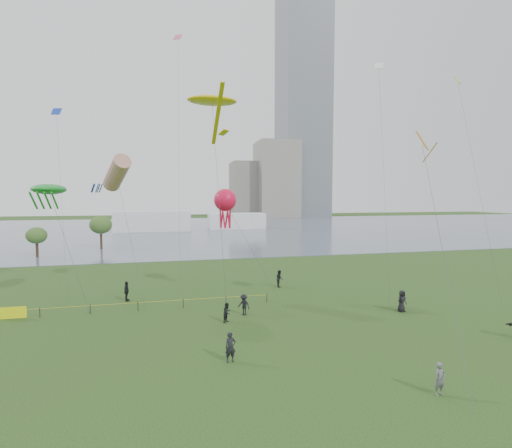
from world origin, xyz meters
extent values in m
plane|color=#1D3912|center=(0.00, 0.00, 0.00)|extent=(400.00, 400.00, 0.00)
cube|color=slate|center=(0.00, 100.00, 0.02)|extent=(400.00, 120.00, 0.08)
cube|color=slate|center=(62.00, 168.00, 60.00)|extent=(24.00, 24.00, 120.00)
cube|color=gray|center=(46.00, 162.00, 19.00)|extent=(20.00, 20.00, 38.00)
cube|color=slate|center=(32.00, 168.00, 14.00)|extent=(16.00, 18.00, 28.00)
cube|color=white|center=(-12.00, 95.00, 3.00)|extent=(22.00, 8.00, 6.00)
cube|color=white|center=(14.00, 98.00, 2.50)|extent=(18.00, 7.00, 5.00)
cylinder|color=#352118|center=(-20.23, 57.44, 1.48)|extent=(0.44, 0.44, 2.96)
ellipsoid|color=#436628|center=(-20.23, 57.44, 4.80)|extent=(4.21, 4.21, 3.55)
cylinder|color=#352118|center=(-29.04, 49.22, 1.15)|extent=(0.44, 0.44, 2.31)
ellipsoid|color=#436628|center=(-29.04, 49.22, 3.74)|extent=(3.28, 3.28, 2.77)
cylinder|color=black|center=(-17.91, 14.36, 0.42)|extent=(0.07, 0.07, 0.85)
cylinder|color=black|center=(-13.91, 14.36, 0.42)|extent=(0.07, 0.07, 0.85)
cylinder|color=black|center=(-9.91, 14.36, 0.42)|extent=(0.07, 0.07, 0.85)
cylinder|color=black|center=(-5.91, 14.36, 0.42)|extent=(0.07, 0.07, 0.85)
cylinder|color=black|center=(-1.91, 14.36, 0.42)|extent=(0.07, 0.07, 0.85)
cylinder|color=black|center=(2.09, 14.36, 0.42)|extent=(0.07, 0.07, 0.85)
cylinder|color=yellow|center=(-9.91, 14.36, 0.75)|extent=(24.00, 0.03, 0.03)
cube|color=#EAED0C|center=(-19.91, 14.36, 0.55)|extent=(2.00, 0.04, 1.00)
imported|color=#5A5E62|center=(6.48, -4.07, 0.87)|extent=(0.66, 0.46, 1.73)
imported|color=black|center=(-2.53, 9.55, 0.80)|extent=(0.96, 0.99, 1.60)
imported|color=black|center=(-0.84, 11.05, 0.91)|extent=(1.31, 1.32, 1.83)
imported|color=black|center=(-11.25, 17.92, 0.98)|extent=(0.67, 1.21, 1.96)
imported|color=black|center=(13.12, 8.81, 0.96)|extent=(1.06, 0.83, 1.93)
imported|color=black|center=(-3.44, 2.23, 0.94)|extent=(0.73, 0.53, 1.88)
imported|color=black|center=(5.10, 20.06, 0.96)|extent=(0.83, 1.01, 1.92)
cylinder|color=#3F3F42|center=(-2.36, 15.47, 9.98)|extent=(0.54, 5.84, 19.97)
ellipsoid|color=#DBC00B|center=(-2.61, 18.38, 19.97)|extent=(5.03, 3.15, 0.79)
cube|color=#DBC00B|center=(-2.61, 14.18, 17.57)|extent=(0.36, 6.98, 4.09)
cube|color=#DBC00B|center=(-2.61, 10.38, 15.47)|extent=(0.95, 0.95, 0.42)
cylinder|color=#3F3F42|center=(-10.78, 17.91, 6.36)|extent=(3.02, 6.35, 12.73)
cylinder|color=#BC3816|center=(-12.27, 21.07, 12.72)|extent=(3.62, 5.08, 3.78)
cylinder|color=blue|center=(-13.67, 19.87, 11.12)|extent=(0.60, 1.13, 0.88)
cylinder|color=blue|center=(-13.95, 20.25, 11.12)|extent=(0.60, 1.13, 0.88)
cylinder|color=blue|center=(-14.40, 20.10, 11.12)|extent=(0.60, 1.13, 0.88)
cylinder|color=blue|center=(-14.40, 19.63, 11.12)|extent=(0.60, 1.13, 0.88)
cylinder|color=blue|center=(-13.95, 19.49, 11.12)|extent=(0.60, 1.13, 0.88)
cylinder|color=#3F3F42|center=(-15.70, 15.55, 5.47)|extent=(3.50, 2.20, 10.94)
ellipsoid|color=#198E2B|center=(-17.44, 16.63, 10.93)|extent=(2.66, 4.79, 0.93)
cylinder|color=#198E2B|center=(-18.24, 15.03, 9.93)|extent=(0.16, 1.79, 1.54)
cylinder|color=#198E2B|center=(-17.69, 15.03, 9.93)|extent=(0.16, 1.79, 1.54)
cylinder|color=#198E2B|center=(-17.14, 15.03, 9.93)|extent=(0.16, 1.79, 1.54)
cylinder|color=#198E2B|center=(-16.59, 15.03, 9.93)|extent=(0.16, 1.79, 1.54)
cylinder|color=#3F3F42|center=(0.76, 14.16, 4.97)|extent=(4.42, 7.35, 9.95)
sphere|color=red|center=(-1.43, 17.83, 9.94)|extent=(2.30, 2.30, 2.30)
cylinder|color=red|center=(-0.93, 17.83, 8.34)|extent=(0.18, 0.54, 2.60)
cylinder|color=red|center=(-1.18, 18.26, 8.34)|extent=(0.49, 0.36, 2.61)
cylinder|color=red|center=(-1.68, 18.26, 8.34)|extent=(0.49, 0.36, 2.61)
cylinder|color=red|center=(-1.93, 17.83, 8.34)|extent=(0.18, 0.54, 2.60)
cylinder|color=red|center=(-1.68, 17.39, 8.34)|extent=(0.49, 0.36, 2.61)
cylinder|color=red|center=(-1.18, 17.39, 8.34)|extent=(0.49, 0.36, 2.61)
cylinder|color=#3F3F42|center=(9.55, -0.19, 7.29)|extent=(5.36, 11.47, 14.60)
cube|color=#CC7012|center=(12.22, 5.53, 14.59)|extent=(1.67, 1.67, 1.36)
cylinder|color=#CC7012|center=(12.22, 4.63, 13.59)|extent=(0.08, 1.58, 1.35)
cube|color=#1933B2|center=(-18.15, 22.44, 19.01)|extent=(1.04, 1.00, 0.76)
cube|color=white|center=(14.11, 15.17, 23.63)|extent=(0.93, 0.60, 0.76)
cube|color=#E5598C|center=(-5.71, 26.61, 29.26)|extent=(1.05, 0.96, 0.76)
cube|color=yellow|center=(22.00, 13.30, 22.14)|extent=(0.97, 0.68, 0.76)
camera|label=1|loc=(-6.95, -19.90, 10.25)|focal=26.00mm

